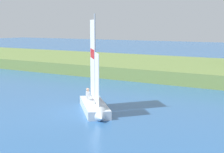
{
  "coord_description": "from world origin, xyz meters",
  "views": [
    {
      "loc": [
        17.33,
        -7.63,
        4.93
      ],
      "look_at": [
        2.45,
        14.55,
        1.2
      ],
      "focal_mm": 58.55,
      "sensor_mm": 36.0,
      "label": 1
    }
  ],
  "objects": [
    {
      "name": "shore_bank",
      "position": [
        0.0,
        27.37,
        0.57
      ],
      "size": [
        80.0,
        14.85,
        1.14
      ],
      "primitive_type": "cube",
      "color": "olive",
      "rests_on": "ground"
    },
    {
      "name": "sailboat",
      "position": [
        5.38,
        8.55,
        0.5
      ],
      "size": [
        4.42,
        4.5,
        5.91
      ],
      "rotation": [
        0.0,
        0.0,
        -0.8
      ],
      "color": "silver",
      "rests_on": "ground"
    }
  ]
}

